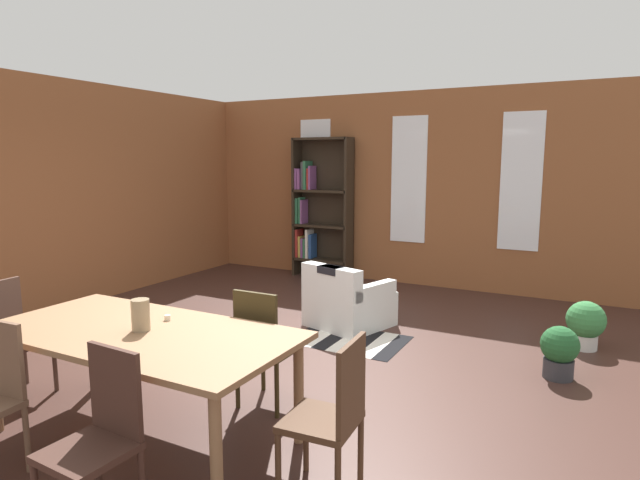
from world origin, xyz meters
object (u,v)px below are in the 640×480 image
object	(u,v)px
dining_chair_far_right	(264,344)
bookshelf_tall	(318,208)
dining_chair_head_left	(11,334)
potted_plant_by_shelf	(586,323)
dining_table	(141,340)
armchair_white	(347,303)
dining_chair_near_right	(99,434)
vase_on_table	(141,315)
potted_plant_corner	(559,350)
dining_chair_head_right	(333,413)

from	to	relation	value
dining_chair_far_right	bookshelf_tall	distance (m)	4.79
dining_chair_far_right	dining_chair_head_left	size ratio (longest dim) A/B	1.00
bookshelf_tall	potted_plant_by_shelf	xyz separation A→B (m)	(4.04, -1.76, -0.86)
dining_table	dining_chair_far_right	world-z (taller)	dining_chair_far_right
bookshelf_tall	armchair_white	bearing A→B (deg)	-54.76
dining_chair_near_right	potted_plant_by_shelf	xyz separation A→B (m)	(2.18, 4.14, -0.24)
dining_chair_near_right	dining_table	bearing A→B (deg)	122.83
dining_chair_far_right	vase_on_table	bearing A→B (deg)	-122.13
dining_chair_far_right	armchair_white	world-z (taller)	dining_chair_far_right
armchair_white	potted_plant_corner	size ratio (longest dim) A/B	2.11
dining_chair_far_right	potted_plant_corner	distance (m)	2.63
dining_chair_head_right	potted_plant_by_shelf	distance (m)	3.59
dining_table	potted_plant_corner	xyz separation A→B (m)	(2.49, 2.45, -0.45)
vase_on_table	bookshelf_tall	size ratio (longest dim) A/B	0.10
dining_chair_head_left	bookshelf_tall	distance (m)	5.18
dining_chair_head_right	potted_plant_corner	world-z (taller)	dining_chair_head_right
dining_chair_near_right	dining_chair_far_right	bearing A→B (deg)	90.11
armchair_white	potted_plant_by_shelf	world-z (taller)	armchair_white
dining_chair_head_left	bookshelf_tall	bearing A→B (deg)	88.85
dining_table	armchair_white	size ratio (longest dim) A/B	2.18
dining_chair_head_left	potted_plant_corner	distance (m)	4.66
dining_table	dining_chair_near_right	size ratio (longest dim) A/B	2.30
dining_chair_far_right	dining_chair_near_right	size ratio (longest dim) A/B	1.00
dining_chair_head_right	potted_plant_corner	xyz separation A→B (m)	(1.03, 2.45, -0.26)
vase_on_table	potted_plant_by_shelf	bearing A→B (deg)	51.71
dining_table	dining_chair_far_right	distance (m)	0.93
bookshelf_tall	dining_chair_near_right	bearing A→B (deg)	-72.55
dining_chair_head_left	bookshelf_tall	world-z (taller)	bookshelf_tall
dining_table	armchair_white	distance (m)	2.96
vase_on_table	armchair_white	size ratio (longest dim) A/B	0.22
potted_plant_by_shelf	dining_chair_head_left	bearing A→B (deg)	-140.74
vase_on_table	dining_chair_head_left	world-z (taller)	vase_on_table
bookshelf_tall	potted_plant_corner	bearing A→B (deg)	-34.87
dining_table	armchair_white	bearing A→B (deg)	85.98
dining_table	dining_chair_head_right	bearing A→B (deg)	0.19
dining_table	dining_chair_head_left	bearing A→B (deg)	-179.78
dining_chair_head_left	dining_chair_near_right	bearing A→B (deg)	-21.22
dining_table	potted_plant_corner	distance (m)	3.52
armchair_white	potted_plant_by_shelf	size ratio (longest dim) A/B	2.01
dining_chair_head_left	dining_chair_head_right	size ratio (longest dim) A/B	1.00
vase_on_table	armchair_white	bearing A→B (deg)	86.18
dining_chair_head_left	potted_plant_corner	size ratio (longest dim) A/B	2.01
vase_on_table	dining_chair_head_right	distance (m)	1.50
dining_chair_head_left	dining_chair_head_right	xyz separation A→B (m)	(2.93, 0.01, 0.00)
dining_table	vase_on_table	xyz separation A→B (m)	(0.01, 0.00, 0.18)
dining_chair_far_right	potted_plant_corner	world-z (taller)	dining_chair_far_right
dining_table	potted_plant_by_shelf	xyz separation A→B (m)	(2.68, 3.38, -0.43)
bookshelf_tall	potted_plant_by_shelf	bearing A→B (deg)	-23.51
vase_on_table	potted_plant_by_shelf	distance (m)	4.35
vase_on_table	dining_chair_near_right	distance (m)	0.98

